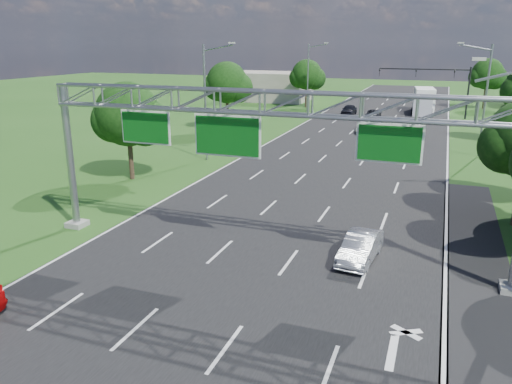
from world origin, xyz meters
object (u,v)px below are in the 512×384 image
at_px(sign_gantry, 264,116).
at_px(traffic_signal, 442,80).
at_px(silver_sedan, 360,247).
at_px(box_truck, 424,101).

relative_size(sign_gantry, traffic_signal, 1.92).
distance_m(sign_gantry, traffic_signal, 53.51).
relative_size(traffic_signal, silver_sedan, 3.02).
bearing_deg(traffic_signal, sign_gantry, -97.68).
xyz_separation_m(traffic_signal, silver_sedan, (-2.55, -52.00, -4.50)).
bearing_deg(sign_gantry, box_truck, 85.21).
relative_size(silver_sedan, box_truck, 0.42).
height_order(sign_gantry, silver_sedan, sign_gantry).
distance_m(silver_sedan, box_truck, 56.89).
bearing_deg(silver_sedan, traffic_signal, 92.53).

